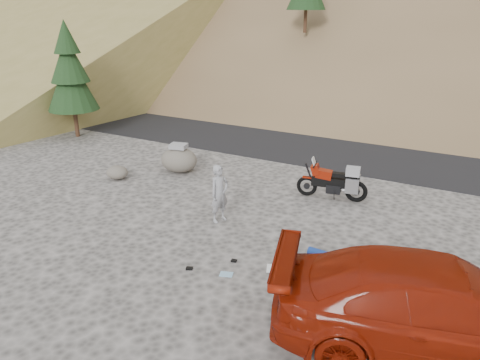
% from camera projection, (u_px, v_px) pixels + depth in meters
% --- Properties ---
extents(ground, '(140.00, 140.00, 0.00)m').
position_uv_depth(ground, '(245.00, 229.00, 12.51)').
color(ground, '#45433F').
rests_on(ground, ground).
extents(road, '(120.00, 7.00, 0.05)m').
position_uv_depth(road, '(345.00, 145.00, 19.88)').
color(road, black).
rests_on(road, ground).
extents(conifer_verge, '(2.20, 2.20, 5.04)m').
position_uv_depth(conifer_verge, '(70.00, 71.00, 20.12)').
color(conifer_verge, '#3D2516').
rests_on(conifer_verge, ground).
extents(motorcycle, '(2.15, 0.86, 1.29)m').
position_uv_depth(motorcycle, '(335.00, 182.00, 14.22)').
color(motorcycle, black).
rests_on(motorcycle, ground).
extents(man, '(0.56, 0.68, 1.62)m').
position_uv_depth(man, '(220.00, 220.00, 12.99)').
color(man, '#95969A').
rests_on(man, ground).
extents(red_car, '(6.09, 3.86, 1.64)m').
position_uv_depth(red_car, '(432.00, 348.00, 8.18)').
color(red_car, maroon).
rests_on(red_car, ground).
extents(boulder, '(1.36, 1.17, 1.05)m').
position_uv_depth(boulder, '(179.00, 159.00, 16.59)').
color(boulder, '#59534D').
rests_on(boulder, ground).
extents(small_rock, '(0.82, 0.75, 0.45)m').
position_uv_depth(small_rock, '(117.00, 172.00, 15.99)').
color(small_rock, '#59534D').
rests_on(small_rock, ground).
extents(gear_white_cloth, '(0.51, 0.48, 0.01)m').
position_uv_depth(gear_white_cloth, '(276.00, 269.00, 10.62)').
color(gear_white_cloth, white).
rests_on(gear_white_cloth, ground).
extents(gear_blue_mat, '(0.52, 0.24, 0.20)m').
position_uv_depth(gear_blue_mat, '(319.00, 253.00, 11.08)').
color(gear_blue_mat, '#1A3D9E').
rests_on(gear_blue_mat, ground).
extents(gear_bottle, '(0.10, 0.10, 0.21)m').
position_uv_depth(gear_bottle, '(293.00, 260.00, 10.80)').
color(gear_bottle, '#1A3D9E').
rests_on(gear_bottle, ground).
extents(gear_funnel, '(0.17, 0.17, 0.17)m').
position_uv_depth(gear_funnel, '(319.00, 285.00, 9.88)').
color(gear_funnel, red).
rests_on(gear_funnel, ground).
extents(gear_glove_a, '(0.18, 0.16, 0.04)m').
position_uv_depth(gear_glove_a, '(189.00, 268.00, 10.60)').
color(gear_glove_a, black).
rests_on(gear_glove_a, ground).
extents(gear_glove_b, '(0.15, 0.12, 0.04)m').
position_uv_depth(gear_glove_b, '(234.00, 261.00, 10.92)').
color(gear_glove_b, black).
rests_on(gear_glove_b, ground).
extents(gear_blue_cloth, '(0.34, 0.30, 0.01)m').
position_uv_depth(gear_blue_cloth, '(226.00, 274.00, 10.40)').
color(gear_blue_cloth, '#8ABAD6').
rests_on(gear_blue_cloth, ground).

